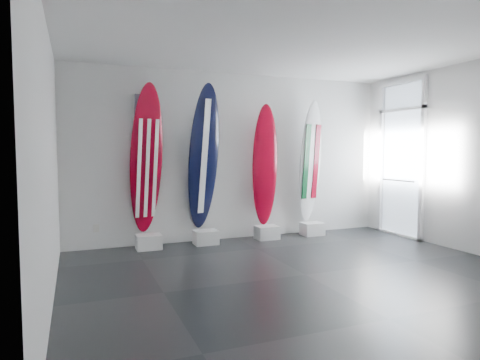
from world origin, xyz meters
name	(u,v)px	position (x,y,z in m)	size (l,w,h in m)	color
floor	(305,275)	(0.00, 0.00, 0.00)	(6.00, 6.00, 0.00)	black
ceiling	(308,39)	(0.00, 0.00, 3.00)	(6.00, 6.00, 0.00)	white
wall_back	(236,157)	(0.00, 2.50, 1.50)	(6.00, 6.00, 0.00)	white
wall_left	(48,161)	(-3.00, 0.00, 1.50)	(5.00, 5.00, 0.00)	white
wall_right	(476,158)	(3.00, 0.00, 1.50)	(5.00, 5.00, 0.00)	white
display_block_usa	(149,242)	(-1.65, 2.18, 0.12)	(0.40, 0.30, 0.24)	white
surfboard_usa	(146,159)	(-1.65, 2.28, 1.47)	(0.56, 0.08, 2.48)	maroon
display_block_navy	(206,237)	(-0.68, 2.18, 0.12)	(0.40, 0.30, 0.24)	white
surfboard_navy	(204,158)	(-0.68, 2.28, 1.49)	(0.57, 0.08, 2.53)	black
display_block_swiss	(267,232)	(0.48, 2.18, 0.12)	(0.40, 0.30, 0.24)	white
surfboard_swiss	(265,165)	(0.48, 2.28, 1.35)	(0.50, 0.08, 2.21)	maroon
display_block_italy	(312,229)	(1.44, 2.18, 0.12)	(0.40, 0.30, 0.24)	white
surfboard_italy	(310,162)	(1.44, 2.28, 1.40)	(0.52, 0.08, 2.32)	white
wall_outlet	(96,228)	(-2.45, 2.48, 0.35)	(0.09, 0.02, 0.13)	silver
glass_door	(401,161)	(2.97, 1.55, 1.43)	(0.12, 1.16, 2.85)	white
balcony	(452,206)	(4.30, 1.55, 0.50)	(2.80, 2.20, 1.20)	slate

